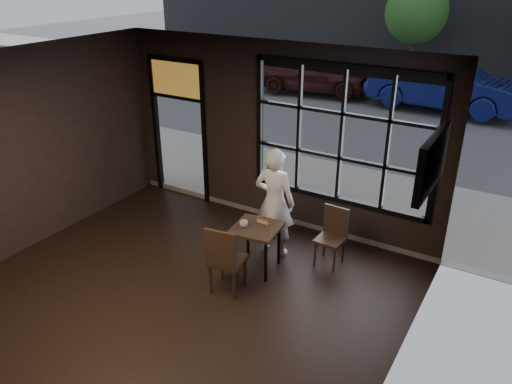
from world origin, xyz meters
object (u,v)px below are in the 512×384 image
Objects in this scene: cafe_table at (256,248)px; man at (275,202)px; navy_car at (445,85)px; chair_near at (227,258)px.

man is at bearing 83.53° from cafe_table.
man is at bearing -178.66° from navy_car.
cafe_table is 0.77m from man.
navy_car is at bearing 80.26° from cafe_table.
chair_near is 0.23× the size of navy_car.
chair_near is at bearing -103.33° from cafe_table.
chair_near is 1.29m from man.
man reaches higher than cafe_table.
cafe_table is at bearing 83.89° from man.
cafe_table is 10.54m from navy_car.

